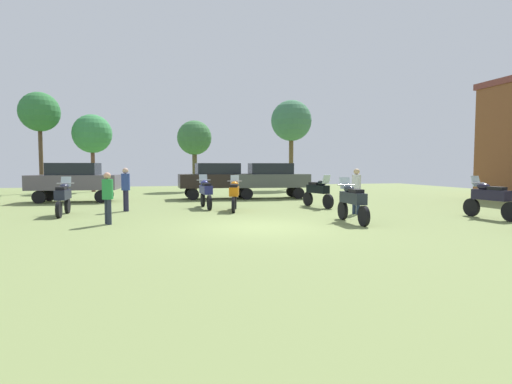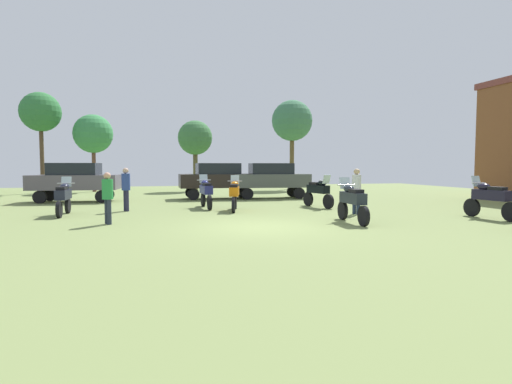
{
  "view_description": "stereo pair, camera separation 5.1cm",
  "coord_description": "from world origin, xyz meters",
  "px_view_note": "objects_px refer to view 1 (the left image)",
  "views": [
    {
      "loc": [
        -3.12,
        -11.78,
        1.88
      ],
      "look_at": [
        0.5,
        2.64,
        0.91
      ],
      "focal_mm": 28.41,
      "sensor_mm": 36.0,
      "label": 1
    },
    {
      "loc": [
        -3.07,
        -11.79,
        1.88
      ],
      "look_at": [
        0.5,
        2.64,
        0.91
      ],
      "focal_mm": 28.41,
      "sensor_mm": 36.0,
      "label": 2
    }
  ],
  "objects_px": {
    "motorcycle_3": "(490,198)",
    "person_3": "(126,186)",
    "motorcycle_9": "(206,192)",
    "motorcycle_4": "(318,191)",
    "car_4": "(270,178)",
    "person_2": "(108,194)",
    "person_1": "(356,188)",
    "tree_3": "(291,121)",
    "motorcycle_2": "(234,193)",
    "car_2": "(74,179)",
    "motorcycle_7": "(352,201)",
    "tree_1": "(194,138)",
    "car_3": "(218,178)",
    "motorcycle_1": "(63,197)",
    "tree_2": "(39,113)",
    "tree_4": "(92,134)"
  },
  "relations": [
    {
      "from": "car_2",
      "to": "tree_2",
      "type": "bearing_deg",
      "value": 29.09
    },
    {
      "from": "tree_2",
      "to": "tree_4",
      "type": "xyz_separation_m",
      "value": [
        3.21,
        0.6,
        -1.33
      ]
    },
    {
      "from": "motorcycle_9",
      "to": "car_3",
      "type": "bearing_deg",
      "value": 72.37
    },
    {
      "from": "motorcycle_3",
      "to": "person_3",
      "type": "bearing_deg",
      "value": 150.59
    },
    {
      "from": "motorcycle_7",
      "to": "tree_3",
      "type": "relative_size",
      "value": 0.32
    },
    {
      "from": "motorcycle_4",
      "to": "car_4",
      "type": "xyz_separation_m",
      "value": [
        -0.66,
        5.41,
        0.45
      ]
    },
    {
      "from": "car_3",
      "to": "person_2",
      "type": "bearing_deg",
      "value": 151.17
    },
    {
      "from": "person_1",
      "to": "motorcycle_9",
      "type": "bearing_deg",
      "value": -156.88
    },
    {
      "from": "motorcycle_3",
      "to": "motorcycle_4",
      "type": "relative_size",
      "value": 1.07
    },
    {
      "from": "person_2",
      "to": "motorcycle_1",
      "type": "bearing_deg",
      "value": -175.49
    },
    {
      "from": "person_1",
      "to": "tree_1",
      "type": "relative_size",
      "value": 0.34
    },
    {
      "from": "motorcycle_9",
      "to": "tree_2",
      "type": "xyz_separation_m",
      "value": [
        -9.6,
        12.52,
        4.7
      ]
    },
    {
      "from": "motorcycle_1",
      "to": "car_3",
      "type": "height_order",
      "value": "car_3"
    },
    {
      "from": "motorcycle_2",
      "to": "motorcycle_3",
      "type": "height_order",
      "value": "motorcycle_3"
    },
    {
      "from": "tree_2",
      "to": "car_4",
      "type": "bearing_deg",
      "value": -29.87
    },
    {
      "from": "motorcycle_9",
      "to": "tree_3",
      "type": "height_order",
      "value": "tree_3"
    },
    {
      "from": "motorcycle_7",
      "to": "person_1",
      "type": "distance_m",
      "value": 2.42
    },
    {
      "from": "motorcycle_4",
      "to": "motorcycle_7",
      "type": "height_order",
      "value": "motorcycle_4"
    },
    {
      "from": "motorcycle_2",
      "to": "person_2",
      "type": "relative_size",
      "value": 1.26
    },
    {
      "from": "motorcycle_2",
      "to": "person_2",
      "type": "bearing_deg",
      "value": -134.87
    },
    {
      "from": "motorcycle_2",
      "to": "motorcycle_3",
      "type": "distance_m",
      "value": 9.45
    },
    {
      "from": "person_2",
      "to": "motorcycle_3",
      "type": "bearing_deg",
      "value": 52.84
    },
    {
      "from": "car_2",
      "to": "car_4",
      "type": "relative_size",
      "value": 1.01
    },
    {
      "from": "car_4",
      "to": "person_2",
      "type": "bearing_deg",
      "value": 141.89
    },
    {
      "from": "motorcycle_9",
      "to": "car_2",
      "type": "height_order",
      "value": "car_2"
    },
    {
      "from": "car_2",
      "to": "person_2",
      "type": "xyz_separation_m",
      "value": [
        2.55,
        -8.88,
        -0.21
      ]
    },
    {
      "from": "motorcycle_1",
      "to": "tree_3",
      "type": "relative_size",
      "value": 0.3
    },
    {
      "from": "car_2",
      "to": "person_3",
      "type": "height_order",
      "value": "car_2"
    },
    {
      "from": "motorcycle_3",
      "to": "motorcycle_9",
      "type": "bearing_deg",
      "value": 141.58
    },
    {
      "from": "motorcycle_2",
      "to": "car_3",
      "type": "bearing_deg",
      "value": 101.06
    },
    {
      "from": "motorcycle_3",
      "to": "person_2",
      "type": "distance_m",
      "value": 12.97
    },
    {
      "from": "person_2",
      "to": "car_4",
      "type": "bearing_deg",
      "value": 108.77
    },
    {
      "from": "motorcycle_9",
      "to": "person_2",
      "type": "xyz_separation_m",
      "value": [
        -3.62,
        -4.15,
        0.24
      ]
    },
    {
      "from": "person_2",
      "to": "tree_2",
      "type": "distance_m",
      "value": 18.26
    },
    {
      "from": "tree_3",
      "to": "motorcycle_2",
      "type": "bearing_deg",
      "value": -117.59
    },
    {
      "from": "motorcycle_2",
      "to": "motorcycle_3",
      "type": "xyz_separation_m",
      "value": [
        8.21,
        -4.68,
        0.02
      ]
    },
    {
      "from": "motorcycle_9",
      "to": "tree_1",
      "type": "distance_m",
      "value": 12.89
    },
    {
      "from": "motorcycle_1",
      "to": "car_4",
      "type": "height_order",
      "value": "car_4"
    },
    {
      "from": "motorcycle_3",
      "to": "car_3",
      "type": "distance_m",
      "value": 13.54
    },
    {
      "from": "tree_1",
      "to": "tree_3",
      "type": "height_order",
      "value": "tree_3"
    },
    {
      "from": "person_2",
      "to": "person_3",
      "type": "height_order",
      "value": "person_3"
    },
    {
      "from": "motorcycle_2",
      "to": "person_3",
      "type": "relative_size",
      "value": 1.18
    },
    {
      "from": "car_4",
      "to": "tree_1",
      "type": "bearing_deg",
      "value": 28.06
    },
    {
      "from": "motorcycle_3",
      "to": "person_2",
      "type": "relative_size",
      "value": 1.35
    },
    {
      "from": "person_2",
      "to": "person_1",
      "type": "bearing_deg",
      "value": 64.27
    },
    {
      "from": "car_3",
      "to": "motorcycle_9",
      "type": "bearing_deg",
      "value": 164.93
    },
    {
      "from": "motorcycle_2",
      "to": "person_3",
      "type": "height_order",
      "value": "person_3"
    },
    {
      "from": "motorcycle_1",
      "to": "motorcycle_3",
      "type": "height_order",
      "value": "motorcycle_3"
    },
    {
      "from": "car_2",
      "to": "tree_4",
      "type": "xyz_separation_m",
      "value": [
        -0.23,
        8.39,
        2.92
      ]
    },
    {
      "from": "motorcycle_3",
      "to": "car_4",
      "type": "height_order",
      "value": "car_4"
    }
  ]
}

